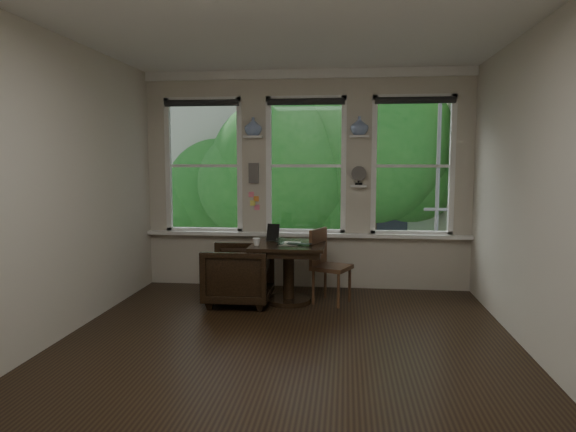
# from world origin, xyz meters

# --- Properties ---
(ground) EXTENTS (4.50, 4.50, 0.00)m
(ground) POSITION_xyz_m (0.00, 0.00, 0.00)
(ground) COLOR black
(ground) RESTS_ON ground
(ceiling) EXTENTS (4.50, 4.50, 0.00)m
(ceiling) POSITION_xyz_m (0.00, 0.00, 3.00)
(ceiling) COLOR silver
(ceiling) RESTS_ON ground
(wall_back) EXTENTS (4.50, 0.00, 4.50)m
(wall_back) POSITION_xyz_m (0.00, 2.25, 1.50)
(wall_back) COLOR beige
(wall_back) RESTS_ON ground
(wall_front) EXTENTS (4.50, 0.00, 4.50)m
(wall_front) POSITION_xyz_m (0.00, -2.25, 1.50)
(wall_front) COLOR beige
(wall_front) RESTS_ON ground
(wall_left) EXTENTS (0.00, 4.50, 4.50)m
(wall_left) POSITION_xyz_m (-2.25, 0.00, 1.50)
(wall_left) COLOR beige
(wall_left) RESTS_ON ground
(wall_right) EXTENTS (0.00, 4.50, 4.50)m
(wall_right) POSITION_xyz_m (2.25, 0.00, 1.50)
(wall_right) COLOR beige
(wall_right) RESTS_ON ground
(window_left) EXTENTS (1.10, 0.12, 1.90)m
(window_left) POSITION_xyz_m (-1.45, 2.25, 1.70)
(window_left) COLOR white
(window_left) RESTS_ON ground
(window_center) EXTENTS (1.10, 0.12, 1.90)m
(window_center) POSITION_xyz_m (0.00, 2.25, 1.70)
(window_center) COLOR white
(window_center) RESTS_ON ground
(window_right) EXTENTS (1.10, 0.12, 1.90)m
(window_right) POSITION_xyz_m (1.45, 2.25, 1.70)
(window_right) COLOR white
(window_right) RESTS_ON ground
(shelf_left) EXTENTS (0.26, 0.16, 0.03)m
(shelf_left) POSITION_xyz_m (-0.72, 2.15, 2.10)
(shelf_left) COLOR white
(shelf_left) RESTS_ON ground
(shelf_right) EXTENTS (0.26, 0.16, 0.03)m
(shelf_right) POSITION_xyz_m (0.72, 2.15, 2.10)
(shelf_right) COLOR white
(shelf_right) RESTS_ON ground
(intercom) EXTENTS (0.14, 0.06, 0.28)m
(intercom) POSITION_xyz_m (-0.72, 2.18, 1.60)
(intercom) COLOR #59544F
(intercom) RESTS_ON ground
(sticky_notes) EXTENTS (0.16, 0.01, 0.24)m
(sticky_notes) POSITION_xyz_m (-0.72, 2.19, 1.25)
(sticky_notes) COLOR pink
(sticky_notes) RESTS_ON ground
(desk_fan) EXTENTS (0.20, 0.20, 0.24)m
(desk_fan) POSITION_xyz_m (0.72, 2.13, 1.53)
(desk_fan) COLOR #59544F
(desk_fan) RESTS_ON ground
(vase_left) EXTENTS (0.24, 0.24, 0.25)m
(vase_left) POSITION_xyz_m (-0.72, 2.15, 2.24)
(vase_left) COLOR white
(vase_left) RESTS_ON shelf_left
(vase_right) EXTENTS (0.24, 0.24, 0.25)m
(vase_right) POSITION_xyz_m (0.72, 2.15, 2.24)
(vase_right) COLOR white
(vase_right) RESTS_ON shelf_right
(table) EXTENTS (0.90, 0.90, 0.75)m
(table) POSITION_xyz_m (-0.14, 1.35, 0.38)
(table) COLOR black
(table) RESTS_ON ground
(armchair_left) EXTENTS (0.82, 0.79, 0.73)m
(armchair_left) POSITION_xyz_m (-0.76, 1.23, 0.37)
(armchair_left) COLOR black
(armchair_left) RESTS_ON ground
(cushion_red) EXTENTS (0.45, 0.45, 0.06)m
(cushion_red) POSITION_xyz_m (-0.76, 1.23, 0.45)
(cushion_red) COLOR maroon
(cushion_red) RESTS_ON armchair_left
(side_chair_right) EXTENTS (0.55, 0.55, 0.92)m
(side_chair_right) POSITION_xyz_m (0.39, 1.39, 0.46)
(side_chair_right) COLOR #442518
(side_chair_right) RESTS_ON ground
(laptop) EXTENTS (0.33, 0.24, 0.02)m
(laptop) POSITION_xyz_m (-0.00, 1.18, 0.76)
(laptop) COLOR black
(laptop) RESTS_ON table
(mug) EXTENTS (0.11, 0.11, 0.09)m
(mug) POSITION_xyz_m (-0.51, 1.16, 0.80)
(mug) COLOR white
(mug) RESTS_ON table
(drinking_glass) EXTENTS (0.13, 0.13, 0.09)m
(drinking_glass) POSITION_xyz_m (-0.23, 1.23, 0.79)
(drinking_glass) COLOR white
(drinking_glass) RESTS_ON table
(tablet) EXTENTS (0.17, 0.11, 0.22)m
(tablet) POSITION_xyz_m (-0.36, 1.52, 0.86)
(tablet) COLOR black
(tablet) RESTS_ON table
(papers) EXTENTS (0.24, 0.32, 0.00)m
(papers) POSITION_xyz_m (-0.12, 1.34, 0.75)
(papers) COLOR silver
(papers) RESTS_ON table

